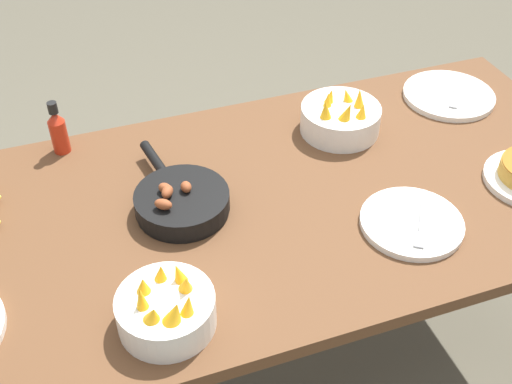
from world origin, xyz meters
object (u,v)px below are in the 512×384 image
object	(u,v)px
fruit_bowl_mango	(166,309)
fruit_bowl_citrus	(340,118)
empty_plate_far_left	(412,223)
skillet	(181,201)
empty_plate_near_front	(449,95)
hot_sauce_bottle	(58,130)

from	to	relation	value
fruit_bowl_mango	fruit_bowl_citrus	xyz separation A→B (m)	(0.58, 0.47, -0.00)
empty_plate_far_left	fruit_bowl_mango	bearing A→B (deg)	-171.73
skillet	empty_plate_near_front	xyz separation A→B (m)	(0.84, 0.21, -0.02)
skillet	empty_plate_far_left	bearing A→B (deg)	-124.11
empty_plate_near_front	fruit_bowl_citrus	xyz separation A→B (m)	(-0.36, -0.04, 0.03)
skillet	hot_sauce_bottle	world-z (taller)	hot_sauce_bottle
empty_plate_far_left	hot_sauce_bottle	world-z (taller)	hot_sauce_bottle
fruit_bowl_mango	hot_sauce_bottle	world-z (taller)	hot_sauce_bottle
empty_plate_near_front	hot_sauce_bottle	size ratio (longest dim) A/B	1.78
fruit_bowl_mango	fruit_bowl_citrus	bearing A→B (deg)	39.02
skillet	fruit_bowl_mango	xyz separation A→B (m)	(-0.11, -0.30, 0.01)
hot_sauce_bottle	empty_plate_far_left	bearing A→B (deg)	-37.72
skillet	empty_plate_far_left	world-z (taller)	skillet
empty_plate_near_front	fruit_bowl_mango	distance (m)	1.08
empty_plate_near_front	empty_plate_far_left	distance (m)	0.57
empty_plate_near_front	empty_plate_far_left	size ratio (longest dim) A/B	1.12
fruit_bowl_mango	fruit_bowl_citrus	size ratio (longest dim) A/B	0.90
fruit_bowl_mango	fruit_bowl_citrus	world-z (taller)	fruit_bowl_citrus
empty_plate_far_left	fruit_bowl_mango	distance (m)	0.58
fruit_bowl_citrus	hot_sauce_bottle	world-z (taller)	hot_sauce_bottle
skillet	empty_plate_near_front	distance (m)	0.87
empty_plate_far_left	hot_sauce_bottle	distance (m)	0.89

